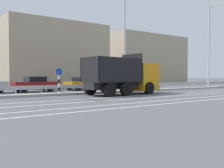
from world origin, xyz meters
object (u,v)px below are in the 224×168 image
median_road_sign (59,81)px  street_lamp_2 (126,38)px  dump_truck (130,79)px  street_lamp_3 (210,43)px  parked_car_5 (83,84)px  parked_car_4 (34,84)px

median_road_sign → street_lamp_2: size_ratio=0.24×
dump_truck → street_lamp_3: size_ratio=0.67×
street_lamp_2 → street_lamp_3: 13.78m
dump_truck → parked_car_5: (0.07, 7.95, -0.60)m
median_road_sign → parked_car_4: bearing=89.8°
dump_truck → street_lamp_2: 4.66m
median_road_sign → parked_car_5: size_ratio=0.56×
dump_truck → street_lamp_3: (15.17, 2.31, 4.42)m
street_lamp_3 → parked_car_5: (-15.10, 5.63, -5.02)m
street_lamp_2 → parked_car_5: 7.37m
street_lamp_3 → parked_car_4: size_ratio=2.52×
parked_car_5 → dump_truck: bearing=-3.1°
dump_truck → parked_car_5: bearing=174.4°
parked_car_4 → parked_car_5: 5.43m
parked_car_5 → street_lamp_3: bearing=66.9°
parked_car_4 → parked_car_5: bearing=-92.3°
median_road_sign → street_lamp_2: 7.88m
dump_truck → median_road_sign: size_ratio=3.16×
dump_truck → street_lamp_3: street_lamp_3 is taller
street_lamp_2 → parked_car_4: bearing=139.3°
parked_car_4 → median_road_sign: bearing=178.3°
street_lamp_2 → dump_truck: bearing=-122.2°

